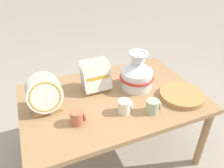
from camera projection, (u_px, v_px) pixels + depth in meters
name	position (u px, v px, depth m)	size (l,w,h in m)	color
ground_plane	(112.00, 151.00, 1.90)	(14.00, 14.00, 0.00)	gray
display_table	(112.00, 103.00, 1.62)	(1.28, 0.85, 0.58)	#9E754C
ceramic_vase	(137.00, 73.00, 1.63)	(0.26, 0.26, 0.29)	silver
dish_rack_round_plates	(45.00, 96.00, 1.40)	(0.23, 0.17, 0.25)	tan
dish_rack_square_plates	(96.00, 79.00, 1.62)	(0.21, 0.17, 0.23)	tan
wicker_charger_stack	(182.00, 95.00, 1.57)	(0.32, 0.32, 0.04)	#AD7F47
mug_terracotta_glaze	(78.00, 117.00, 1.33)	(0.09, 0.08, 0.09)	#B76647
mug_cream_glaze	(125.00, 106.00, 1.42)	(0.09, 0.08, 0.09)	silver
mug_sage_glaze	(153.00, 106.00, 1.42)	(0.09, 0.08, 0.09)	#9EB28E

